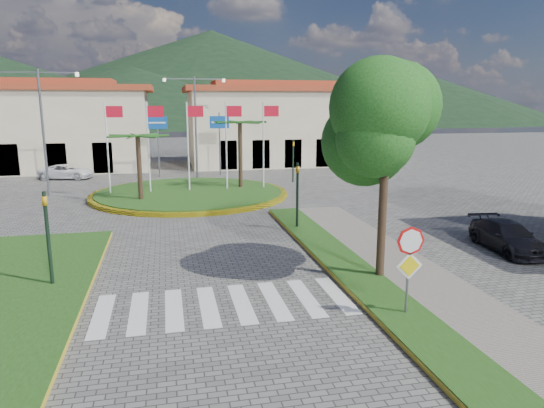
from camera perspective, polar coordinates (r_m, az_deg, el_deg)
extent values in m
plane|color=#585553|center=(11.25, -3.43, -19.71)|extent=(160.00, 160.00, 0.00)
cube|color=gray|center=(14.87, 19.25, -11.90)|extent=(4.00, 28.00, 0.15)
cube|color=#224614|center=(14.30, 15.05, -12.54)|extent=(1.60, 28.00, 0.18)
cube|color=#224614|center=(17.30, -28.98, -9.33)|extent=(5.00, 14.00, 0.18)
cube|color=silver|center=(14.78, -5.92, -11.71)|extent=(8.00, 3.00, 0.01)
cylinder|color=yellow|center=(32.05, -9.62, 1.19)|extent=(12.70, 12.70, 0.24)
cylinder|color=#224614|center=(32.05, -9.62, 1.24)|extent=(12.00, 12.00, 0.30)
cylinder|color=black|center=(29.79, -15.32, 3.86)|extent=(0.28, 0.28, 4.05)
cylinder|color=black|center=(33.06, -3.75, 5.53)|extent=(0.28, 0.28, 4.68)
cylinder|color=silver|center=(32.33, -18.77, 5.98)|extent=(0.10, 0.10, 6.00)
cube|color=red|center=(32.15, -18.06, 10.29)|extent=(1.00, 0.03, 0.70)
cylinder|color=silver|center=(32.15, -14.32, 6.21)|extent=(0.10, 0.10, 6.00)
cube|color=red|center=(32.01, -13.54, 10.53)|extent=(1.00, 0.03, 0.70)
cylinder|color=silver|center=(32.16, -9.84, 6.40)|extent=(0.10, 0.10, 6.00)
cube|color=red|center=(32.07, -8.99, 10.71)|extent=(1.00, 0.03, 0.70)
cylinder|color=silver|center=(32.37, -5.39, 6.55)|extent=(0.10, 0.10, 6.00)
cube|color=red|center=(32.32, -4.49, 10.82)|extent=(1.00, 0.03, 0.70)
cylinder|color=silver|center=(32.77, -1.02, 6.66)|extent=(0.10, 0.10, 6.00)
cube|color=red|center=(32.76, -0.07, 10.86)|extent=(1.00, 0.03, 0.70)
cylinder|color=slate|center=(13.92, 15.67, -8.11)|extent=(0.07, 0.07, 2.50)
cylinder|color=red|center=(13.58, 16.00, -4.20)|extent=(0.80, 0.03, 0.80)
cube|color=yellow|center=(13.77, 15.86, -7.01)|extent=(0.78, 0.03, 0.78)
cylinder|color=black|center=(16.49, 12.85, -1.44)|extent=(0.28, 0.28, 4.40)
ellipsoid|color=#134913|center=(16.09, 13.33, 9.02)|extent=(3.60, 3.60, 3.20)
cylinder|color=black|center=(16.98, -24.81, -3.95)|extent=(0.12, 0.12, 3.20)
imported|color=gold|center=(16.76, -25.10, -0.65)|extent=(0.15, 0.18, 0.90)
cylinder|color=black|center=(22.71, 2.99, 0.85)|extent=(0.12, 0.12, 3.20)
imported|color=gold|center=(22.54, 3.02, 3.34)|extent=(0.15, 0.18, 0.90)
cylinder|color=black|center=(36.98, 2.49, 5.04)|extent=(0.12, 0.12, 3.20)
imported|color=gold|center=(36.88, 2.50, 6.59)|extent=(0.18, 0.15, 0.90)
cylinder|color=slate|center=(40.64, -13.24, 6.76)|extent=(0.12, 0.12, 5.20)
cube|color=#0F47A3|center=(40.47, -13.36, 9.29)|extent=(1.60, 0.05, 1.00)
cylinder|color=slate|center=(40.87, -6.16, 7.03)|extent=(0.12, 0.12, 5.20)
cube|color=#0F47A3|center=(40.71, -6.21, 9.55)|extent=(1.60, 0.05, 1.00)
cylinder|color=slate|center=(39.62, -8.96, 8.84)|extent=(0.16, 0.16, 8.00)
cube|color=slate|center=(39.57, -10.92, 14.27)|extent=(2.40, 0.08, 0.08)
cube|color=slate|center=(39.72, -7.35, 14.38)|extent=(2.40, 0.08, 0.08)
cylinder|color=slate|center=(34.40, -25.30, 7.47)|extent=(0.16, 0.16, 8.00)
cube|color=slate|center=(34.68, -27.84, 13.57)|extent=(2.40, 0.08, 0.08)
cube|color=slate|center=(34.16, -23.85, 13.96)|extent=(2.40, 0.08, 0.08)
cube|color=beige|center=(49.19, -27.43, 7.62)|extent=(22.00, 9.00, 7.00)
cube|color=#A4391F|center=(49.16, -27.85, 11.97)|extent=(23.32, 9.54, 0.50)
cube|color=#A4391F|center=(49.17, -27.90, 12.55)|extent=(16.50, 4.95, 0.60)
cube|color=beige|center=(48.92, 1.16, 8.90)|extent=(18.00, 9.00, 7.00)
cube|color=#A4391F|center=(48.88, 1.18, 13.29)|extent=(19.08, 9.54, 0.50)
cube|color=#A4391F|center=(48.90, 1.18, 13.88)|extent=(13.50, 4.95, 0.60)
cone|color=black|center=(170.54, -7.07, 14.65)|extent=(180.00, 180.00, 30.00)
cone|color=black|center=(161.23, 14.26, 12.43)|extent=(120.00, 120.00, 18.00)
cone|color=black|center=(139.78, -16.27, 12.09)|extent=(110.00, 110.00, 16.00)
imported|color=white|center=(42.01, -23.01, 3.52)|extent=(4.50, 2.82, 1.16)
imported|color=black|center=(44.78, -19.83, 4.27)|extent=(3.76, 1.70, 1.25)
imported|color=black|center=(46.82, 0.27, 5.21)|extent=(3.68, 1.39, 1.20)
imported|color=black|center=(21.92, 25.97, -3.46)|extent=(2.02, 4.16, 1.17)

